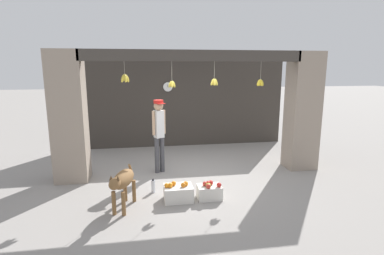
% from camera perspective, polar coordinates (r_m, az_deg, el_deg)
% --- Properties ---
extents(ground_plane, '(60.00, 60.00, 0.00)m').
position_cam_1_polar(ground_plane, '(6.98, 0.58, -9.46)').
color(ground_plane, gray).
extents(shop_back_wall, '(6.74, 0.12, 2.85)m').
position_cam_1_polar(shop_back_wall, '(9.49, -2.44, 4.99)').
color(shop_back_wall, '#38332D').
rests_on(shop_back_wall, ground_plane).
extents(shop_pillar_left, '(0.70, 0.60, 2.85)m').
position_cam_1_polar(shop_pillar_left, '(7.00, -22.41, 1.83)').
color(shop_pillar_left, gray).
rests_on(shop_pillar_left, ground_plane).
extents(shop_pillar_right, '(0.70, 0.60, 2.85)m').
position_cam_1_polar(shop_pillar_right, '(7.82, 20.30, 2.91)').
color(shop_pillar_right, gray).
rests_on(shop_pillar_right, ground_plane).
extents(storefront_awning, '(4.84, 0.27, 0.81)m').
position_cam_1_polar(storefront_awning, '(6.64, 0.39, 13.36)').
color(storefront_awning, '#3D3833').
extents(dog, '(0.49, 1.02, 0.76)m').
position_cam_1_polar(dog, '(5.47, -13.07, -9.94)').
color(dog, brown).
rests_on(dog, ground_plane).
extents(shopkeeper, '(0.32, 0.32, 1.75)m').
position_cam_1_polar(shopkeeper, '(7.07, -6.30, -0.42)').
color(shopkeeper, '#424247').
rests_on(shopkeeper, ground_plane).
extents(fruit_crate_oranges, '(0.54, 0.41, 0.37)m').
position_cam_1_polar(fruit_crate_oranges, '(5.80, -2.66, -12.29)').
color(fruit_crate_oranges, silver).
rests_on(fruit_crate_oranges, ground_plane).
extents(fruit_crate_apples, '(0.46, 0.34, 0.35)m').
position_cam_1_polar(fruit_crate_apples, '(5.88, 3.32, -12.02)').
color(fruit_crate_apples, silver).
rests_on(fruit_crate_apples, ground_plane).
extents(water_bottle, '(0.08, 0.08, 0.28)m').
position_cam_1_polar(water_bottle, '(6.21, -7.39, -11.01)').
color(water_bottle, silver).
rests_on(water_bottle, ground_plane).
extents(wall_clock, '(0.30, 0.03, 0.30)m').
position_cam_1_polar(wall_clock, '(9.33, -4.63, 7.73)').
color(wall_clock, black).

